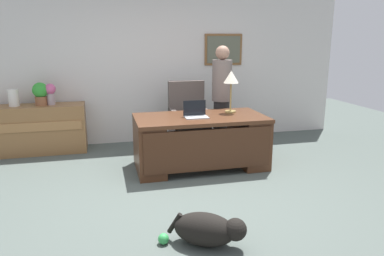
{
  "coord_description": "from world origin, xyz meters",
  "views": [
    {
      "loc": [
        -0.88,
        -3.89,
        1.81
      ],
      "look_at": [
        0.16,
        0.3,
        0.75
      ],
      "focal_mm": 34.33,
      "sensor_mm": 36.0,
      "label": 1
    }
  ],
  "objects_px": {
    "armchair": "(188,120)",
    "credenza": "(39,129)",
    "vase_empty": "(13,98)",
    "laptop": "(195,113)",
    "desk": "(201,140)",
    "person_standing": "(222,97)",
    "potted_plant": "(40,93)",
    "desk_lamp": "(231,80)",
    "dog_lying": "(208,229)",
    "dog_toy_ball": "(163,239)",
    "dog_toy_bone": "(234,230)",
    "vase_with_flowers": "(50,92)"
  },
  "relations": [
    {
      "from": "desk",
      "to": "potted_plant",
      "type": "relative_size",
      "value": 5.07
    },
    {
      "from": "dog_toy_bone",
      "to": "laptop",
      "type": "bearing_deg",
      "value": 87.09
    },
    {
      "from": "person_standing",
      "to": "vase_with_flowers",
      "type": "height_order",
      "value": "person_standing"
    },
    {
      "from": "person_standing",
      "to": "dog_toy_bone",
      "type": "bearing_deg",
      "value": -105.7
    },
    {
      "from": "potted_plant",
      "to": "person_standing",
      "type": "bearing_deg",
      "value": -9.78
    },
    {
      "from": "desk_lamp",
      "to": "dog_toy_ball",
      "type": "height_order",
      "value": "desk_lamp"
    },
    {
      "from": "credenza",
      "to": "dog_lying",
      "type": "distance_m",
      "value": 3.81
    },
    {
      "from": "armchair",
      "to": "credenza",
      "type": "bearing_deg",
      "value": 171.29
    },
    {
      "from": "laptop",
      "to": "desk_lamp",
      "type": "bearing_deg",
      "value": 19.05
    },
    {
      "from": "dog_toy_ball",
      "to": "credenza",
      "type": "bearing_deg",
      "value": 114.89
    },
    {
      "from": "desk",
      "to": "person_standing",
      "type": "height_order",
      "value": "person_standing"
    },
    {
      "from": "laptop",
      "to": "person_standing",
      "type": "bearing_deg",
      "value": 51.73
    },
    {
      "from": "vase_empty",
      "to": "desk",
      "type": "bearing_deg",
      "value": -26.32
    },
    {
      "from": "laptop",
      "to": "vase_with_flowers",
      "type": "bearing_deg",
      "value": 146.97
    },
    {
      "from": "vase_empty",
      "to": "laptop",
      "type": "bearing_deg",
      "value": -27.13
    },
    {
      "from": "vase_with_flowers",
      "to": "desk",
      "type": "bearing_deg",
      "value": -31.89
    },
    {
      "from": "potted_plant",
      "to": "dog_toy_ball",
      "type": "distance_m",
      "value": 3.61
    },
    {
      "from": "person_standing",
      "to": "laptop",
      "type": "distance_m",
      "value": 1.06
    },
    {
      "from": "laptop",
      "to": "desk",
      "type": "bearing_deg",
      "value": 4.61
    },
    {
      "from": "dog_toy_ball",
      "to": "laptop",
      "type": "bearing_deg",
      "value": 67.41
    },
    {
      "from": "dog_toy_ball",
      "to": "armchair",
      "type": "bearing_deg",
      "value": 72.25
    },
    {
      "from": "desk_lamp",
      "to": "credenza",
      "type": "bearing_deg",
      "value": 158.52
    },
    {
      "from": "dog_lying",
      "to": "potted_plant",
      "type": "distance_m",
      "value": 3.85
    },
    {
      "from": "desk",
      "to": "credenza",
      "type": "bearing_deg",
      "value": 150.69
    },
    {
      "from": "dog_toy_bone",
      "to": "desk_lamp",
      "type": "bearing_deg",
      "value": 71.63
    },
    {
      "from": "laptop",
      "to": "vase_with_flowers",
      "type": "xyz_separation_m",
      "value": [
        -2.03,
        1.32,
        0.17
      ]
    },
    {
      "from": "desk_lamp",
      "to": "potted_plant",
      "type": "relative_size",
      "value": 1.7
    },
    {
      "from": "credenza",
      "to": "desk_lamp",
      "type": "relative_size",
      "value": 2.38
    },
    {
      "from": "desk_lamp",
      "to": "vase_empty",
      "type": "distance_m",
      "value": 3.37
    },
    {
      "from": "desk",
      "to": "laptop",
      "type": "height_order",
      "value": "laptop"
    },
    {
      "from": "credenza",
      "to": "person_standing",
      "type": "distance_m",
      "value": 3.0
    },
    {
      "from": "desk_lamp",
      "to": "vase_empty",
      "type": "xyz_separation_m",
      "value": [
        -3.16,
        1.12,
        -0.32
      ]
    },
    {
      "from": "laptop",
      "to": "dog_lying",
      "type": "bearing_deg",
      "value": -101.19
    },
    {
      "from": "desk",
      "to": "desk_lamp",
      "type": "distance_m",
      "value": 0.98
    },
    {
      "from": "person_standing",
      "to": "dog_toy_bone",
      "type": "xyz_separation_m",
      "value": [
        -0.75,
        -2.67,
        -0.85
      ]
    },
    {
      "from": "vase_empty",
      "to": "potted_plant",
      "type": "relative_size",
      "value": 0.74
    },
    {
      "from": "credenza",
      "to": "vase_with_flowers",
      "type": "relative_size",
      "value": 4.32
    },
    {
      "from": "desk",
      "to": "dog_toy_bone",
      "type": "bearing_deg",
      "value": -95.38
    },
    {
      "from": "laptop",
      "to": "dog_toy_ball",
      "type": "distance_m",
      "value": 2.16
    },
    {
      "from": "desk",
      "to": "desk_lamp",
      "type": "relative_size",
      "value": 2.98
    },
    {
      "from": "credenza",
      "to": "dog_toy_bone",
      "type": "bearing_deg",
      "value": -55.53
    },
    {
      "from": "armchair",
      "to": "dog_toy_bone",
      "type": "xyz_separation_m",
      "value": [
        -0.22,
        -2.79,
        -0.47
      ]
    },
    {
      "from": "armchair",
      "to": "vase_empty",
      "type": "height_order",
      "value": "armchair"
    },
    {
      "from": "desk",
      "to": "armchair",
      "type": "height_order",
      "value": "armchair"
    },
    {
      "from": "vase_empty",
      "to": "dog_toy_bone",
      "type": "bearing_deg",
      "value": -51.79
    },
    {
      "from": "dog_lying",
      "to": "dog_toy_ball",
      "type": "relative_size",
      "value": 6.6
    },
    {
      "from": "vase_empty",
      "to": "dog_toy_ball",
      "type": "bearing_deg",
      "value": -60.59
    },
    {
      "from": "credenza",
      "to": "person_standing",
      "type": "xyz_separation_m",
      "value": [
        2.92,
        -0.49,
        0.49
      ]
    },
    {
      "from": "vase_empty",
      "to": "vase_with_flowers",
      "type": "bearing_deg",
      "value": 0.0
    },
    {
      "from": "person_standing",
      "to": "potted_plant",
      "type": "distance_m",
      "value": 2.88
    }
  ]
}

